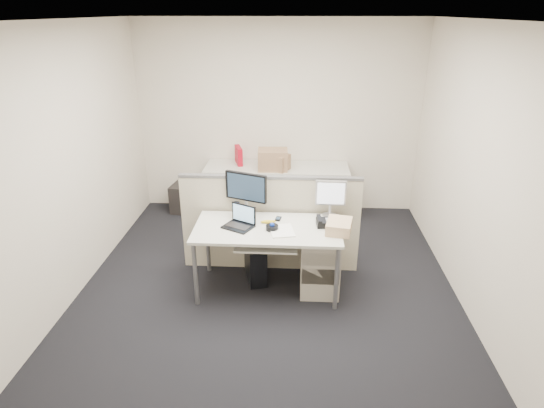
# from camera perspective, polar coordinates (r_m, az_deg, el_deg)

# --- Properties ---
(floor) EXTENTS (4.00, 4.50, 0.01)m
(floor) POSITION_cam_1_polar(r_m,az_deg,el_deg) (5.01, -0.54, -10.52)
(floor) COLOR black
(floor) RESTS_ON ground
(ceiling) EXTENTS (4.00, 4.50, 0.01)m
(ceiling) POSITION_cam_1_polar(r_m,az_deg,el_deg) (4.17, -0.69, 22.14)
(ceiling) COLOR white
(ceiling) RESTS_ON ground
(wall_back) EXTENTS (4.00, 0.02, 2.70)m
(wall_back) POSITION_cam_1_polar(r_m,az_deg,el_deg) (6.57, 0.76, 10.65)
(wall_back) COLOR beige
(wall_back) RESTS_ON ground
(wall_front) EXTENTS (4.00, 0.02, 2.70)m
(wall_front) POSITION_cam_1_polar(r_m,az_deg,el_deg) (2.40, -4.39, -13.34)
(wall_front) COLOR beige
(wall_front) RESTS_ON ground
(wall_left) EXTENTS (0.02, 4.50, 2.70)m
(wall_left) POSITION_cam_1_polar(r_m,az_deg,el_deg) (4.96, -24.41, 4.36)
(wall_left) COLOR beige
(wall_left) RESTS_ON ground
(wall_right) EXTENTS (0.02, 4.50, 2.70)m
(wall_right) POSITION_cam_1_polar(r_m,az_deg,el_deg) (4.72, 24.47, 3.46)
(wall_right) COLOR beige
(wall_right) RESTS_ON ground
(desk) EXTENTS (1.50, 0.75, 0.73)m
(desk) POSITION_cam_1_polar(r_m,az_deg,el_deg) (4.67, -0.57, -3.68)
(desk) COLOR beige
(desk) RESTS_ON floor
(keyboard_tray) EXTENTS (0.62, 0.32, 0.02)m
(keyboard_tray) POSITION_cam_1_polar(r_m,az_deg,el_deg) (4.53, -0.72, -5.20)
(keyboard_tray) COLOR beige
(keyboard_tray) RESTS_ON desk
(drawer_pedestal) EXTENTS (0.40, 0.55, 0.65)m
(drawer_pedestal) POSITION_cam_1_polar(r_m,az_deg,el_deg) (4.88, 6.00, -7.12)
(drawer_pedestal) COLOR #ABA192
(drawer_pedestal) RESTS_ON floor
(cubicle_partition) EXTENTS (2.00, 0.06, 1.10)m
(cubicle_partition) POSITION_cam_1_polar(r_m,az_deg,el_deg) (5.12, -0.22, -2.57)
(cubicle_partition) COLOR #A8A18B
(cubicle_partition) RESTS_ON floor
(back_counter) EXTENTS (2.00, 0.60, 0.72)m
(back_counter) POSITION_cam_1_polar(r_m,az_deg,el_deg) (6.56, 0.59, 1.56)
(back_counter) COLOR #ABA192
(back_counter) RESTS_ON floor
(monitor_main) EXTENTS (0.51, 0.34, 0.47)m
(monitor_main) POSITION_cam_1_polar(r_m,az_deg,el_deg) (4.86, -3.27, 1.29)
(monitor_main) COLOR black
(monitor_main) RESTS_ON desk
(monitor_small) EXTENTS (0.33, 0.17, 0.40)m
(monitor_small) POSITION_cam_1_polar(r_m,az_deg,el_deg) (4.86, 7.35, 0.64)
(monitor_small) COLOR #B7B7BC
(monitor_small) RESTS_ON desk
(laptop) EXTENTS (0.36, 0.33, 0.22)m
(laptop) POSITION_cam_1_polar(r_m,az_deg,el_deg) (4.61, -4.32, -1.75)
(laptop) COLOR black
(laptop) RESTS_ON desk
(trackball) EXTENTS (0.16, 0.16, 0.05)m
(trackball) POSITION_cam_1_polar(r_m,az_deg,el_deg) (4.59, 0.01, -2.97)
(trackball) COLOR black
(trackball) RESTS_ON desk
(desk_phone) EXTENTS (0.21, 0.18, 0.06)m
(desk_phone) POSITION_cam_1_polar(r_m,az_deg,el_deg) (4.70, 6.81, -2.35)
(desk_phone) COLOR black
(desk_phone) RESTS_ON desk
(paper_stack) EXTENTS (0.28, 0.33, 0.01)m
(paper_stack) POSITION_cam_1_polar(r_m,az_deg,el_deg) (4.56, 1.24, -3.37)
(paper_stack) COLOR white
(paper_stack) RESTS_ON desk
(sticky_pad) EXTENTS (0.09, 0.09, 0.01)m
(sticky_pad) POSITION_cam_1_polar(r_m,az_deg,el_deg) (4.63, 1.65, -2.94)
(sticky_pad) COLOR yellow
(sticky_pad) RESTS_ON desk
(travel_mug) EXTENTS (0.09, 0.09, 0.16)m
(travel_mug) POSITION_cam_1_polar(r_m,az_deg,el_deg) (4.84, -4.53, -0.84)
(travel_mug) COLOR black
(travel_mug) RESTS_ON desk
(banana) EXTENTS (0.16, 0.06, 0.04)m
(banana) POSITION_cam_1_polar(r_m,az_deg,el_deg) (4.73, -0.49, -2.23)
(banana) COLOR yellow
(banana) RESTS_ON desk
(cellphone) EXTENTS (0.07, 0.11, 0.01)m
(cellphone) POSITION_cam_1_polar(r_m,az_deg,el_deg) (4.82, 0.78, -1.87)
(cellphone) COLOR black
(cellphone) RESTS_ON desk
(manila_folders) EXTENTS (0.29, 0.34, 0.11)m
(manila_folders) POSITION_cam_1_polar(r_m,az_deg,el_deg) (4.58, 8.41, -2.79)
(manila_folders) COLOR tan
(manila_folders) RESTS_ON desk
(keyboard) EXTENTS (0.42, 0.16, 0.02)m
(keyboard) POSITION_cam_1_polar(r_m,az_deg,el_deg) (4.56, -0.06, -4.73)
(keyboard) COLOR black
(keyboard) RESTS_ON keyboard_tray
(pc_tower_desk) EXTENTS (0.30, 0.50, 0.43)m
(pc_tower_desk) POSITION_cam_1_polar(r_m,az_deg,el_deg) (5.07, -2.10, -7.12)
(pc_tower_desk) COLOR black
(pc_tower_desk) RESTS_ON floor
(pc_tower_spare_dark) EXTENTS (0.24, 0.46, 0.41)m
(pc_tower_spare_dark) POSITION_cam_1_polar(r_m,az_deg,el_deg) (6.92, -11.45, 0.91)
(pc_tower_spare_dark) COLOR black
(pc_tower_spare_dark) RESTS_ON floor
(pc_tower_spare_silver) EXTENTS (0.30, 0.43, 0.38)m
(pc_tower_spare_silver) POSITION_cam_1_polar(r_m,az_deg,el_deg) (6.89, -10.23, 0.75)
(pc_tower_spare_silver) COLOR #B7B7BC
(pc_tower_spare_silver) RESTS_ON floor
(cardboard_box_left) EXTENTS (0.42, 0.32, 0.30)m
(cardboard_box_left) POSITION_cam_1_polar(r_m,az_deg,el_deg) (6.27, 0.09, 5.51)
(cardboard_box_left) COLOR #A17E55
(cardboard_box_left) RESTS_ON back_counter
(cardboard_box_right) EXTENTS (0.40, 0.37, 0.23)m
(cardboard_box_right) POSITION_cam_1_polar(r_m,az_deg,el_deg) (6.28, 0.55, 5.21)
(cardboard_box_right) COLOR #A17E55
(cardboard_box_right) RESTS_ON back_counter
(red_binder) EXTENTS (0.15, 0.30, 0.27)m
(red_binder) POSITION_cam_1_polar(r_m,az_deg,el_deg) (6.53, -4.20, 6.02)
(red_binder) COLOR #A2081A
(red_binder) RESTS_ON back_counter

